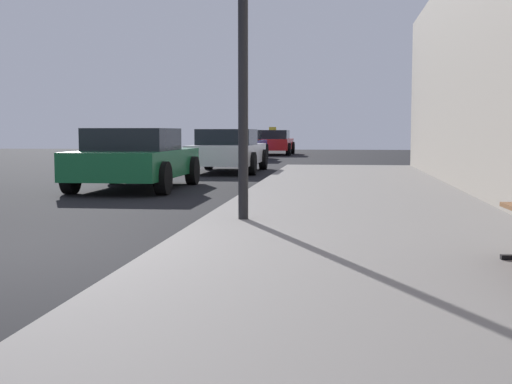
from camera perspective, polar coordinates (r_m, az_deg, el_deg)
The scene contains 5 objects.
sidewalk at distance 6.13m, azimuth 9.79°, elevation -5.70°, with size 4.00×32.00×0.15m, color gray.
car_green at distance 14.68m, azimuth -9.89°, elevation 2.75°, with size 2.05×4.09×1.27m.
car_white at distance 20.51m, azimuth -2.29°, elevation 3.45°, with size 1.97×4.45×1.27m.
car_blue at distance 29.68m, azimuth -1.22°, elevation 3.94°, with size 1.98×4.52×1.27m.
car_red at distance 35.89m, azimuth 1.40°, elevation 4.12°, with size 2.04×4.52×1.43m.
Camera 1 is at (3.69, -6.02, 1.21)m, focal length 48.59 mm.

